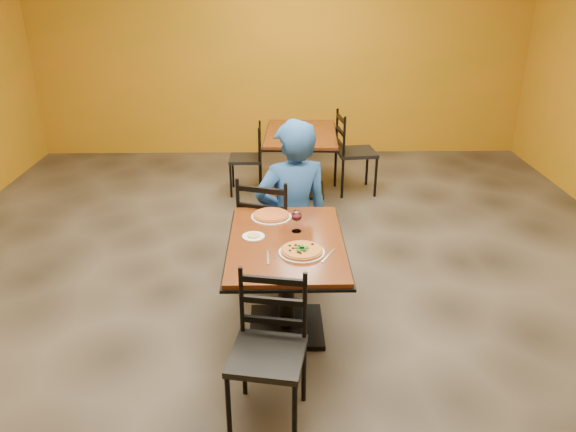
{
  "coord_description": "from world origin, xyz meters",
  "views": [
    {
      "loc": [
        -0.06,
        -3.94,
        2.47
      ],
      "look_at": [
        0.02,
        -0.3,
        0.85
      ],
      "focal_mm": 34.11,
      "sensor_mm": 36.0,
      "label": 1
    }
  ],
  "objects_px": {
    "pizza_far": "(271,215)",
    "wine_glass": "(297,220)",
    "chair_second_right": "(356,153)",
    "diner": "(293,199)",
    "chair_main_far": "(270,228)",
    "plate_far": "(271,217)",
    "side_plate": "(253,236)",
    "plate_main": "(302,252)",
    "chair_second_left": "(246,159)",
    "table_main": "(286,265)",
    "chair_main_near": "(267,357)",
    "table_second": "(301,148)",
    "pizza_main": "(302,250)"
  },
  "relations": [
    {
      "from": "table_second",
      "to": "chair_main_far",
      "type": "bearing_deg",
      "value": -99.51
    },
    {
      "from": "chair_second_left",
      "to": "plate_main",
      "type": "xyz_separation_m",
      "value": [
        0.54,
        -3.05,
        0.33
      ]
    },
    {
      "from": "chair_main_far",
      "to": "wine_glass",
      "type": "distance_m",
      "value": 0.74
    },
    {
      "from": "pizza_far",
      "to": "wine_glass",
      "type": "bearing_deg",
      "value": -53.66
    },
    {
      "from": "diner",
      "to": "plate_main",
      "type": "height_order",
      "value": "diner"
    },
    {
      "from": "table_second",
      "to": "chair_main_far",
      "type": "distance_m",
      "value": 2.13
    },
    {
      "from": "side_plate",
      "to": "wine_glass",
      "type": "height_order",
      "value": "wine_glass"
    },
    {
      "from": "plate_far",
      "to": "table_main",
      "type": "bearing_deg",
      "value": -74.82
    },
    {
      "from": "table_main",
      "to": "chair_second_left",
      "type": "xyz_separation_m",
      "value": [
        -0.44,
        2.86,
        -0.13
      ]
    },
    {
      "from": "plate_far",
      "to": "pizza_main",
      "type": "bearing_deg",
      "value": -70.52
    },
    {
      "from": "pizza_far",
      "to": "side_plate",
      "type": "distance_m",
      "value": 0.37
    },
    {
      "from": "plate_far",
      "to": "diner",
      "type": "bearing_deg",
      "value": 70.4
    },
    {
      "from": "plate_far",
      "to": "wine_glass",
      "type": "relative_size",
      "value": 1.72
    },
    {
      "from": "chair_main_near",
      "to": "pizza_main",
      "type": "xyz_separation_m",
      "value": [
        0.23,
        0.72,
        0.31
      ]
    },
    {
      "from": "chair_main_near",
      "to": "plate_main",
      "type": "height_order",
      "value": "chair_main_near"
    },
    {
      "from": "diner",
      "to": "table_second",
      "type": "bearing_deg",
      "value": -109.75
    },
    {
      "from": "side_plate",
      "to": "wine_glass",
      "type": "relative_size",
      "value": 0.89
    },
    {
      "from": "chair_second_right",
      "to": "plate_far",
      "type": "height_order",
      "value": "chair_second_right"
    },
    {
      "from": "chair_main_far",
      "to": "wine_glass",
      "type": "bearing_deg",
      "value": 126.18
    },
    {
      "from": "chair_second_right",
      "to": "diner",
      "type": "distance_m",
      "value": 2.13
    },
    {
      "from": "chair_main_near",
      "to": "diner",
      "type": "bearing_deg",
      "value": 94.28
    },
    {
      "from": "chair_second_left",
      "to": "diner",
      "type": "relative_size",
      "value": 0.61
    },
    {
      "from": "diner",
      "to": "wine_glass",
      "type": "height_order",
      "value": "diner"
    },
    {
      "from": "table_second",
      "to": "chair_main_far",
      "type": "xyz_separation_m",
      "value": [
        -0.35,
        -2.1,
        -0.07
      ]
    },
    {
      "from": "chair_second_right",
      "to": "side_plate",
      "type": "relative_size",
      "value": 6.2
    },
    {
      "from": "chair_second_left",
      "to": "pizza_far",
      "type": "distance_m",
      "value": 2.5
    },
    {
      "from": "plate_main",
      "to": "side_plate",
      "type": "bearing_deg",
      "value": 143.28
    },
    {
      "from": "chair_main_near",
      "to": "wine_glass",
      "type": "bearing_deg",
      "value": 89.58
    },
    {
      "from": "table_main",
      "to": "pizza_far",
      "type": "bearing_deg",
      "value": 105.18
    },
    {
      "from": "table_second",
      "to": "chair_second_left",
      "type": "relative_size",
      "value": 1.53
    },
    {
      "from": "wine_glass",
      "to": "chair_main_far",
      "type": "bearing_deg",
      "value": 108.37
    },
    {
      "from": "chair_main_far",
      "to": "side_plate",
      "type": "xyz_separation_m",
      "value": [
        -0.11,
        -0.71,
        0.26
      ]
    },
    {
      "from": "chair_second_right",
      "to": "diner",
      "type": "height_order",
      "value": "diner"
    },
    {
      "from": "chair_main_near",
      "to": "chair_second_left",
      "type": "distance_m",
      "value": 3.78
    },
    {
      "from": "pizza_main",
      "to": "plate_far",
      "type": "height_order",
      "value": "pizza_main"
    },
    {
      "from": "table_second",
      "to": "side_plate",
      "type": "bearing_deg",
      "value": -99.28
    },
    {
      "from": "chair_main_near",
      "to": "chair_second_right",
      "type": "xyz_separation_m",
      "value": [
        1.02,
        3.77,
        0.03
      ]
    },
    {
      "from": "table_main",
      "to": "pizza_far",
      "type": "relative_size",
      "value": 4.39
    },
    {
      "from": "table_second",
      "to": "chair_second_right",
      "type": "height_order",
      "value": "chair_second_right"
    },
    {
      "from": "diner",
      "to": "side_plate",
      "type": "bearing_deg",
      "value": 55.02
    },
    {
      "from": "plate_far",
      "to": "wine_glass",
      "type": "bearing_deg",
      "value": -53.66
    },
    {
      "from": "chair_main_near",
      "to": "side_plate",
      "type": "bearing_deg",
      "value": 106.8
    },
    {
      "from": "chair_main_near",
      "to": "chair_second_right",
      "type": "distance_m",
      "value": 3.9
    },
    {
      "from": "side_plate",
      "to": "wine_glass",
      "type": "distance_m",
      "value": 0.33
    },
    {
      "from": "table_main",
      "to": "chair_main_near",
      "type": "xyz_separation_m",
      "value": [
        -0.13,
        -0.91,
        -0.09
      ]
    },
    {
      "from": "table_second",
      "to": "table_main",
      "type": "bearing_deg",
      "value": -94.48
    },
    {
      "from": "pizza_main",
      "to": "plate_far",
      "type": "bearing_deg",
      "value": 109.48
    },
    {
      "from": "table_main",
      "to": "diner",
      "type": "bearing_deg",
      "value": 85.58
    },
    {
      "from": "pizza_main",
      "to": "wine_glass",
      "type": "height_order",
      "value": "wine_glass"
    },
    {
      "from": "plate_far",
      "to": "wine_glass",
      "type": "xyz_separation_m",
      "value": [
        0.19,
        -0.25,
        0.08
      ]
    }
  ]
}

